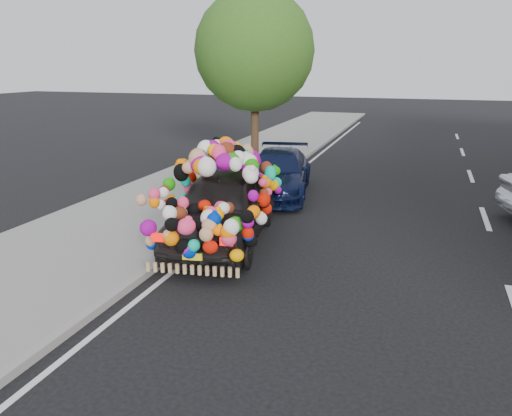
# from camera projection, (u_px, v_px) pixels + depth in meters

# --- Properties ---
(ground) EXTENTS (100.00, 100.00, 0.00)m
(ground) POSITION_uv_depth(u_px,v_px,m) (285.00, 281.00, 8.54)
(ground) COLOR black
(ground) RESTS_ON ground
(sidewalk) EXTENTS (4.00, 60.00, 0.12)m
(sidewalk) POSITION_uv_depth(u_px,v_px,m) (76.00, 249.00, 9.86)
(sidewalk) COLOR gray
(sidewalk) RESTS_ON ground
(kerb) EXTENTS (0.15, 60.00, 0.13)m
(kerb) POSITION_uv_depth(u_px,v_px,m) (163.00, 260.00, 9.25)
(kerb) COLOR gray
(kerb) RESTS_ON ground
(tree_near_sidewalk) EXTENTS (4.20, 4.20, 6.13)m
(tree_near_sidewalk) POSITION_uv_depth(u_px,v_px,m) (255.00, 51.00, 17.25)
(tree_near_sidewalk) COLOR #332114
(tree_near_sidewalk) RESTS_ON ground
(plush_art_car) EXTENTS (2.77, 4.77, 2.11)m
(plush_art_car) POSITION_uv_depth(u_px,v_px,m) (222.00, 190.00, 10.21)
(plush_art_car) COLOR black
(plush_art_car) RESTS_ON ground
(navy_sedan) EXTENTS (2.43, 4.47, 1.23)m
(navy_sedan) POSITION_uv_depth(u_px,v_px,m) (278.00, 173.00, 14.08)
(navy_sedan) COLOR #0B1232
(navy_sedan) RESTS_ON ground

